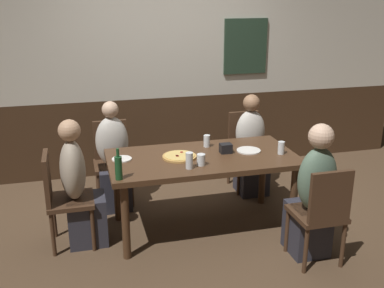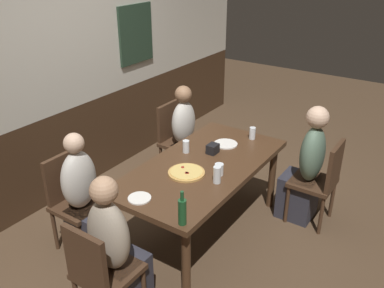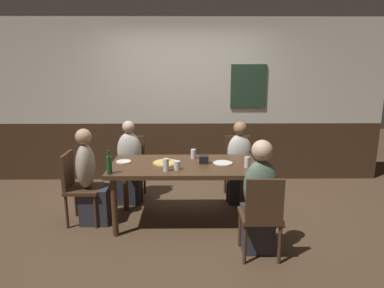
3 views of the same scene
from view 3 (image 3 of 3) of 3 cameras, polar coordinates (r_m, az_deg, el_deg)
name	(u,v)px [view 3 (image 3 of 3)]	position (r m, az deg, el deg)	size (l,w,h in m)	color
ground_plane	(184,221)	(4.53, -1.25, -12.27)	(12.00, 12.00, 0.00)	#4C3826
wall_back	(185,102)	(5.77, -1.07, 6.83)	(6.40, 0.13, 2.60)	#3D2819
dining_table	(184,171)	(4.28, -1.30, -4.28)	(1.76, 0.89, 0.74)	#472D1C
chair_head_west	(77,184)	(4.54, -17.93, -6.09)	(0.40, 0.40, 0.88)	#422B1C
chair_right_near	(262,213)	(3.61, 11.13, -10.79)	(0.40, 0.40, 0.88)	#422B1C
chair_right_far	(238,163)	(5.20, 7.38, -3.07)	(0.40, 0.40, 0.88)	#422B1C
chair_left_far	(131,163)	(5.22, -9.70, -3.10)	(0.40, 0.40, 0.88)	#422B1C
person_head_west	(91,184)	(4.49, -15.96, -6.16)	(0.37, 0.34, 1.17)	#2D2D38
person_right_near	(259,205)	(3.75, 10.65, -9.55)	(0.34, 0.37, 1.20)	#2D2D38
person_right_far	(239,168)	(5.05, 7.62, -3.84)	(0.34, 0.37, 1.13)	#2D2D38
person_left_far	(130,168)	(5.07, -9.97, -3.83)	(0.34, 0.37, 1.14)	#2D2D38
pizza	(166,163)	(4.28, -4.20, -3.03)	(0.32, 0.32, 0.03)	tan
pint_glass_stout	(247,163)	(4.18, 8.81, -3.00)	(0.06, 0.06, 0.12)	silver
pint_glass_amber	(193,154)	(4.49, 0.20, -1.67)	(0.06, 0.06, 0.12)	silver
beer_glass_half	(177,166)	(4.04, -2.43, -3.55)	(0.08, 0.08, 0.10)	silver
tumbler_short	(166,165)	(3.99, -4.18, -3.44)	(0.06, 0.06, 0.15)	silver
beer_bottle_green	(109,164)	(3.98, -13.15, -3.22)	(0.06, 0.06, 0.27)	#194723
plate_white_large	(223,163)	(4.30, 4.97, -3.05)	(0.23, 0.23, 0.01)	white
plate_white_small	(124,162)	(4.42, -10.92, -2.79)	(0.18, 0.18, 0.01)	white
condiment_caddy	(204,160)	(4.28, 1.91, -2.53)	(0.11, 0.09, 0.09)	black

